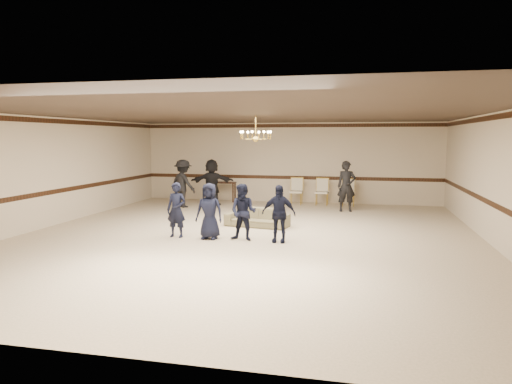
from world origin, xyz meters
TOP-DOWN VIEW (x-y plane):
  - room at (0.00, 0.00)m, footprint 12.01×14.01m
  - chair_rail at (0.00, 6.99)m, footprint 12.00×0.02m
  - crown_molding at (0.00, 6.99)m, footprint 12.00×0.02m
  - chandelier at (0.00, 1.00)m, footprint 0.94×0.94m
  - boy_a at (-1.79, -0.47)m, footprint 0.55×0.38m
  - boy_b at (-0.89, -0.47)m, footprint 0.71×0.47m
  - boy_c at (0.01, -0.47)m, footprint 0.76×0.62m
  - boy_d at (0.91, -0.47)m, footprint 0.85×0.35m
  - settee at (-0.06, 1.47)m, footprint 1.94×1.01m
  - adult_left at (-3.61, 4.65)m, footprint 1.33×1.12m
  - adult_mid at (-2.71, 5.35)m, footprint 1.73×0.89m
  - adult_right at (2.39, 4.95)m, footprint 0.72×0.55m
  - banquet_chair_left at (0.43, 6.30)m, footprint 0.50×0.50m
  - banquet_chair_mid at (1.43, 6.30)m, footprint 0.54×0.54m
  - banquet_chair_right at (2.43, 6.30)m, footprint 0.53×0.53m
  - console_table at (-2.57, 6.50)m, footprint 0.98×0.44m

SIDE VIEW (x-z plane):
  - settee at x=-0.06m, z-range 0.00..0.54m
  - console_table at x=-2.57m, z-range 0.00..0.81m
  - banquet_chair_left at x=0.43m, z-range 0.00..1.02m
  - banquet_chair_mid at x=1.43m, z-range 0.00..1.02m
  - banquet_chair_right at x=2.43m, z-range 0.00..1.02m
  - boy_a at x=-1.79m, z-range 0.00..1.44m
  - boy_b at x=-0.89m, z-range 0.00..1.44m
  - boy_c at x=0.01m, z-range 0.00..1.44m
  - boy_d at x=0.91m, z-range 0.00..1.44m
  - adult_left at x=-3.61m, z-range 0.00..1.79m
  - adult_mid at x=-2.71m, z-range 0.00..1.79m
  - adult_right at x=2.39m, z-range 0.00..1.79m
  - chair_rail at x=0.00m, z-range 0.93..1.07m
  - room at x=0.00m, z-range -0.01..3.20m
  - chandelier at x=0.00m, z-range 2.43..3.32m
  - crown_molding at x=0.00m, z-range 3.01..3.15m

